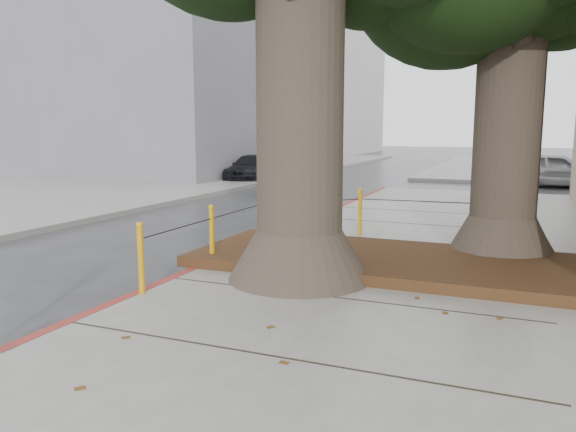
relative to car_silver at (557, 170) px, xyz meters
The scene contains 9 objects.
ground 19.95m from the car_silver, 101.16° to the right, with size 140.00×140.00×0.00m, color #28282B.
sidewalk_opposite 20.27m from the car_silver, 151.83° to the right, with size 14.00×60.00×0.15m, color slate.
curb_red 18.05m from the car_silver, 108.95° to the right, with size 0.14×26.00×0.16m, color maroon.
planter_bed 15.95m from the car_silver, 100.70° to the right, with size 6.40×2.60×0.16m, color black.
building_far_grey 19.75m from the car_silver, behind, with size 12.00×16.00×12.00m, color slate.
building_far_white 33.60m from the car_silver, 129.35° to the left, with size 12.00×18.00×15.00m, color silver.
bollard_ring 15.91m from the car_silver, 107.28° to the right, with size 3.79×5.39×0.95m.
car_silver is the anchor object (origin of this frame).
car_dark 12.36m from the car_silver, behind, with size 1.58×3.89×1.13m, color black.
Camera 1 is at (2.53, -4.56, 2.26)m, focal length 35.00 mm.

